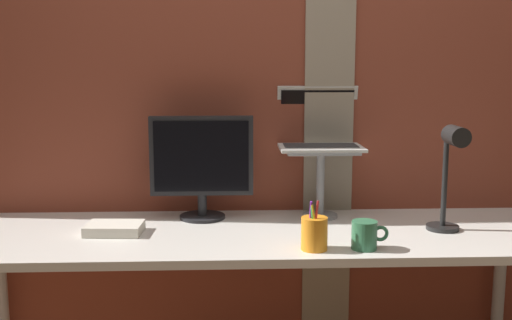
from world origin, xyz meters
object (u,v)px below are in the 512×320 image
at_px(laptop, 319,130).
at_px(coffee_mug, 365,235).
at_px(desk_lamp, 451,167).
at_px(monitor, 202,161).
at_px(pen_cup, 314,233).

xyz_separation_m(laptop, coffee_mug, (0.09, -0.50, -0.30)).
height_order(laptop, desk_lamp, laptop).
relative_size(laptop, coffee_mug, 2.65).
height_order(monitor, laptop, laptop).
bearing_deg(coffee_mug, desk_lamp, 26.75).
distance_m(monitor, desk_lamp, 0.93).
bearing_deg(coffee_mug, monitor, 142.59).
relative_size(desk_lamp, coffee_mug, 3.19).
bearing_deg(laptop, coffee_mug, -79.97).
bearing_deg(pen_cup, coffee_mug, 0.18).
relative_size(laptop, pen_cup, 1.94).
relative_size(monitor, coffee_mug, 3.29).
distance_m(laptop, pen_cup, 0.58).
bearing_deg(monitor, laptop, 8.86).
bearing_deg(monitor, pen_cup, -47.74).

